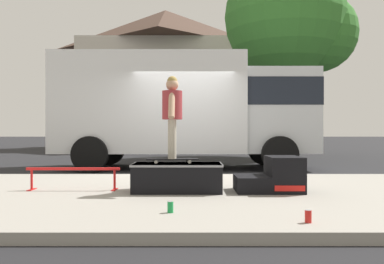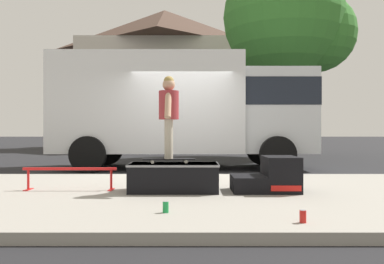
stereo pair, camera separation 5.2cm
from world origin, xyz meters
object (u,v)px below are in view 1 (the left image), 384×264
object	(u,v)px
kicker_ramp	(273,177)
soda_can_b	(169,207)
skater_kid	(171,110)
soda_can	(307,216)
grind_rail	(72,173)
skateboard	(171,159)
skate_box	(176,176)
street_tree_main	(291,22)
box_truck	(185,107)

from	to	relation	value
kicker_ramp	soda_can_b	world-z (taller)	kicker_ramp
skater_kid	soda_can	bearing A→B (deg)	-56.32
grind_rail	skateboard	bearing A→B (deg)	-3.75
skateboard	soda_can	size ratio (longest dim) A/B	6.35
skater_kid	soda_can_b	xyz separation A→B (m)	(0.06, -1.66, -1.15)
skate_box	grind_rail	distance (m)	1.61
skate_box	grind_rail	world-z (taller)	skate_box
street_tree_main	skate_box	bearing A→B (deg)	-112.19
skate_box	grind_rail	size ratio (longest dim) A/B	0.93
skater_kid	box_truck	xyz separation A→B (m)	(0.15, 5.15, 0.36)
box_truck	skateboard	bearing A→B (deg)	-91.62
soda_can_b	box_truck	bearing A→B (deg)	89.27
skateboard	soda_can	world-z (taller)	skateboard
soda_can	street_tree_main	xyz separation A→B (m)	(2.86, 12.44, 5.21)
soda_can_b	street_tree_main	distance (m)	13.71
grind_rail	skater_kid	xyz separation A→B (m)	(1.52, -0.10, 0.96)
kicker_ramp	grind_rail	xyz separation A→B (m)	(-3.04, 0.15, 0.04)
kicker_ramp	skateboard	xyz separation A→B (m)	(-1.52, 0.05, 0.26)
skateboard	soda_can_b	world-z (taller)	skateboard
grind_rail	street_tree_main	distance (m)	12.76
soda_can_b	box_truck	size ratio (longest dim) A/B	0.02
skateboard	street_tree_main	xyz separation A→B (m)	(4.29, 10.29, 4.80)
grind_rail	box_truck	xyz separation A→B (m)	(1.67, 5.05, 1.32)
skateboard	skate_box	bearing A→B (deg)	-30.15
grind_rail	street_tree_main	size ratio (longest dim) A/B	0.18
skater_kid	skate_box	bearing A→B (deg)	-30.15
grind_rail	skater_kid	world-z (taller)	skater_kid
kicker_ramp	skateboard	size ratio (longest dim) A/B	1.22
kicker_ramp	street_tree_main	bearing A→B (deg)	74.99
kicker_ramp	street_tree_main	world-z (taller)	street_tree_main
skate_box	soda_can	xyz separation A→B (m)	(1.36, -2.11, -0.16)
skater_kid	soda_can	distance (m)	2.84
box_truck	street_tree_main	size ratio (longest dim) A/B	0.87
skateboard	street_tree_main	bearing A→B (deg)	67.35
skateboard	skater_kid	xyz separation A→B (m)	(-0.00, 0.00, 0.74)
grind_rail	soda_can_b	xyz separation A→B (m)	(1.58, -1.76, -0.19)
grind_rail	box_truck	bearing A→B (deg)	71.75
skater_kid	box_truck	world-z (taller)	box_truck
soda_can_b	grind_rail	bearing A→B (deg)	131.95
grind_rail	soda_can_b	world-z (taller)	grind_rail
skate_box	skateboard	xyz separation A→B (m)	(-0.08, 0.05, 0.25)
skate_box	skater_kid	xyz separation A→B (m)	(-0.08, 0.05, 0.99)
kicker_ramp	skater_kid	xyz separation A→B (m)	(-1.52, 0.05, 1.00)
skateboard	grind_rail	bearing A→B (deg)	176.25
kicker_ramp	box_truck	bearing A→B (deg)	104.84
skate_box	soda_can	world-z (taller)	skate_box
skater_kid	soda_can_b	size ratio (longest dim) A/B	9.85
kicker_ramp	box_truck	size ratio (longest dim) A/B	0.14
grind_rail	skater_kid	size ratio (longest dim) A/B	1.15
skate_box	box_truck	distance (m)	5.37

